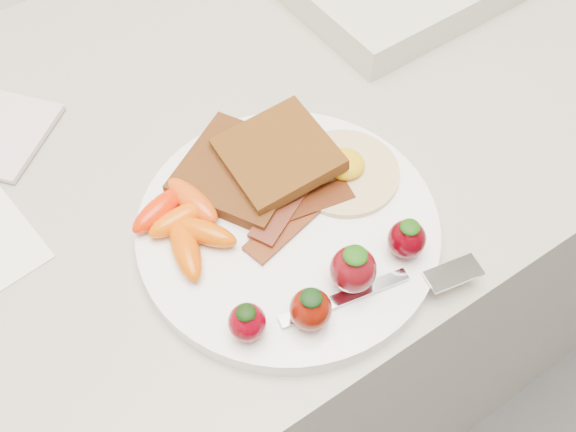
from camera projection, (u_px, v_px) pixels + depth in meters
counter at (231, 321)px, 1.02m from camera, size 2.00×0.60×0.90m
plate at (288, 228)px, 0.58m from camera, size 0.27×0.27×0.02m
toast_lower at (240, 170)px, 0.59m from camera, size 0.14×0.14×0.01m
toast_upper at (278, 154)px, 0.59m from camera, size 0.10×0.10×0.02m
fried_egg at (345, 170)px, 0.60m from camera, size 0.13×0.13×0.02m
bacon_strips at (293, 210)px, 0.57m from camera, size 0.12×0.08×0.01m
baby_carrots at (184, 222)px, 0.56m from camera, size 0.08×0.11×0.02m
strawberries at (337, 280)px, 0.51m from camera, size 0.18×0.05×0.05m
fork at (395, 286)px, 0.53m from camera, size 0.17×0.06×0.00m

